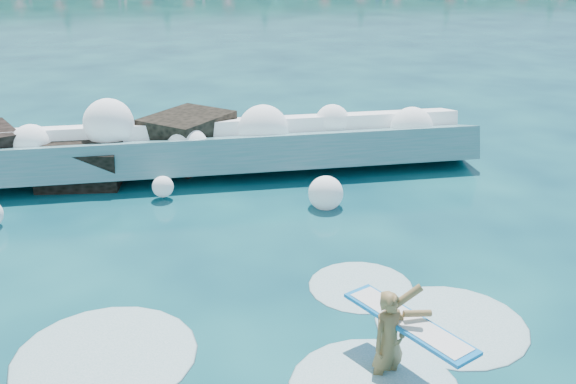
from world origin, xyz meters
name	(u,v)px	position (x,y,z in m)	size (l,w,h in m)	color
ground	(221,308)	(0.00, 0.00, 0.00)	(200.00, 200.00, 0.00)	#072B3E
breaking_wave	(142,153)	(-1.45, 7.09, 0.53)	(17.50, 2.75, 1.51)	teal
rock_cluster	(69,156)	(-3.31, 7.30, 0.49)	(8.70, 3.48, 1.54)	black
surfer_with_board	(393,338)	(2.24, -2.13, 0.58)	(1.39, 2.78, 1.57)	olive
wave_spray	(149,138)	(-1.24, 6.91, 0.96)	(15.72, 4.44, 2.01)	white
surf_foam	(314,355)	(1.24, -1.53, 0.00)	(9.36, 5.48, 0.14)	silver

